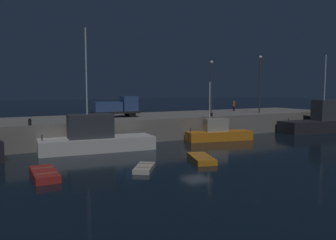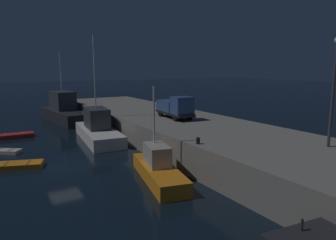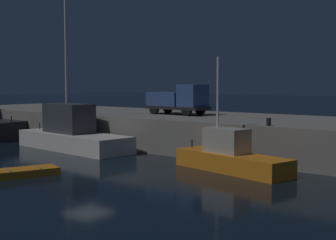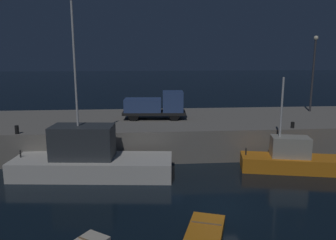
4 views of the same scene
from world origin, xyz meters
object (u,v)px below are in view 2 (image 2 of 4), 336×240
Objects in this scene: lamp_post_west at (334,84)px; utility_truck at (175,107)px; dinghy_red_small at (15,136)px; bollard_central at (198,141)px; bollard_west at (101,108)px; fishing_trawler_red at (158,168)px; rowboat_white_mid at (5,151)px; fishing_boat_blue at (98,129)px; dinghy_orange_near at (18,165)px; fishing_boat_white at (65,111)px.

lamp_post_west is 16.35m from utility_truck.
dinghy_red_small is 0.54× the size of lamp_post_west.
bollard_west is at bearing -179.57° from bollard_central.
lamp_post_west is at bearing 57.67° from fishing_trawler_red.
rowboat_white_mid is 0.52× the size of utility_truck.
lamp_post_west is at bearing 54.05° from bollard_central.
fishing_trawler_red reaches higher than utility_truck.
fishing_boat_blue reaches higher than rowboat_white_mid.
utility_truck reaches higher than dinghy_red_small.
fishing_boat_blue is at bearing 178.82° from fishing_trawler_red.
utility_truck is 9.11× the size of bollard_west.
dinghy_orange_near is 8.56× the size of bollard_central.
fishing_boat_white is 4.26× the size of rowboat_white_mid.
fishing_boat_blue reaches higher than utility_truck.
dinghy_red_small reaches higher than dinghy_orange_near.
bollard_west reaches higher than rowboat_white_mid.
utility_truck reaches higher than bollard_central.
fishing_boat_blue is 3.87× the size of rowboat_white_mid.
lamp_post_west is (14.56, 18.55, 6.72)m from dinghy_orange_near.
bollard_west is 1.30× the size of bollard_central.
rowboat_white_mid is 13.44m from bollard_west.
lamp_post_west is (19.96, 19.12, 6.76)m from rowboat_white_mid.
fishing_trawler_red is 2.65× the size of rowboat_white_mid.
dinghy_red_small is (-6.73, 1.40, 0.07)m from rowboat_white_mid.
bollard_west is at bearing 157.51° from fishing_boat_blue.
bollard_west is 20.86m from bollard_central.
rowboat_white_mid is (0.77, -9.33, -1.03)m from fishing_boat_blue.
fishing_trawler_red reaches higher than bollard_west.
fishing_boat_white reaches higher than rowboat_white_mid.
lamp_post_west is at bearing 16.01° from fishing_boat_white.
rowboat_white_mid is (-13.58, -9.04, -0.68)m from fishing_trawler_red.
rowboat_white_mid is (15.29, -9.00, -1.32)m from fishing_boat_white.
dinghy_orange_near is at bearing -22.18° from fishing_boat_white.
bollard_west is (9.05, 2.60, 1.35)m from fishing_boat_white.
lamp_post_west is (26.68, 17.71, 6.70)m from dinghy_red_small.
lamp_post_west reaches higher than dinghy_red_small.
fishing_trawler_red is at bearing -38.10° from utility_truck.
lamp_post_west reaches higher than dinghy_orange_near.
lamp_post_west reaches higher than fishing_trawler_red.
rowboat_white_mid is at bearing -136.24° from lamp_post_west.
fishing_boat_blue is 24.00× the size of bollard_central.
dinghy_red_small is at bearing 176.05° from dinghy_orange_near.
fishing_trawler_red is 0.69× the size of fishing_boat_blue.
dinghy_orange_near reaches higher than rowboat_white_mid.
dinghy_red_small reaches higher than rowboat_white_mid.
fishing_boat_white is 20.28× the size of bollard_west.
fishing_boat_blue reaches higher than fishing_trawler_red.
bollard_central is at bearing 69.04° from fishing_trawler_red.
dinghy_orange_near is 24.52m from lamp_post_west.
fishing_trawler_red is at bearing 20.61° from dinghy_red_small.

